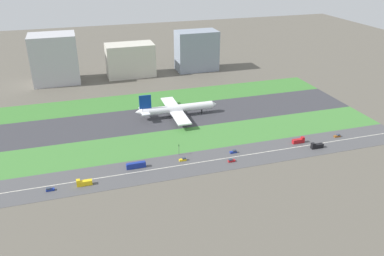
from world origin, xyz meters
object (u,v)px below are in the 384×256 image
Objects in this scene: car_2 at (50,189)px; car_3 at (183,159)px; truck_2 at (299,141)px; car_0 at (231,160)px; airliner at (176,109)px; hangar_building at (130,60)px; terminal_building at (55,59)px; truck_1 at (84,183)px; car_4 at (234,152)px; bus_0 at (136,165)px; truck_0 at (317,146)px; fuel_tank_west at (122,57)px; traffic_light at (179,149)px; car_1 at (337,136)px; office_tower at (197,51)px.

car_3 is at bearing -172.68° from car_2.
car_0 is (-52.80, -10.00, -0.75)m from truck_2.
hangar_building is (-16.34, 114.00, 9.98)m from airliner.
truck_1 is at bearing -85.68° from terminal_building.
bus_0 reaches higher than car_4.
truck_0 is at bearing -49.79° from terminal_building.
fuel_tank_west is at bearing -102.94° from truck_1.
truck_2 is 240.00m from terminal_building.
truck_0 is at bearing -4.88° from bus_0.
traffic_light is 219.09m from fuel_tank_west.
terminal_building reaches higher than car_1.
truck_0 is 1.00× the size of truck_1.
car_1 is at bearing -34.82° from airliner.
terminal_building is (-185.51, 182.00, 22.17)m from car_1.
truck_0 is 88.59m from car_3.
hangar_building reaches higher than airliner.
car_2 is at bearing -139.49° from airliner.
bus_0 reaches higher than car_2.
truck_1 is at bearing -173.89° from car_4.
car_0 is (56.98, -10.00, -0.90)m from bus_0.
car_3 is 182.66m from hangar_building.
car_0 is at bearing -173.16° from car_1.
car_2 is at bearing 0.00° from truck_0.
traffic_light reaches higher than bus_0.
car_2 is 1.00× the size of car_3.
car_1 is 0.23× the size of fuel_tank_west.
fuel_tank_west is (-93.38, 237.00, 6.23)m from truck_0.
car_1 is 140.32m from bus_0.
car_4 is at bearing -100.37° from office_tower.
car_1 is 1.00× the size of car_4.
car_0 is at bearing -169.28° from truck_2.
bus_0 reaches higher than car_3.
traffic_light is (59.41, 17.99, 2.62)m from truck_1.
car_2 is 0.52× the size of truck_1.
car_1 is 189.33m from car_2.
terminal_building reaches higher than car_0.
hangar_building reaches higher than traffic_light.
truck_0 is 212.93m from hangar_building.
truck_2 is 0.20× the size of office_tower.
traffic_light is at bearing -11.50° from truck_0.
truck_0 is 1.17× the size of traffic_light.
car_3 is 194.89m from office_tower.
car_1 is at bearing -62.82° from fuel_tank_west.
office_tower reaches higher than bus_0.
traffic_light is at bearing -32.48° from car_0.
hangar_building reaches higher than car_2.
office_tower is at bearing 79.63° from car_4.
truck_0 and truck_1 have the same top height.
car_3 is at bearing -6.48° from truck_0.
bus_0 is 184.44m from hangar_building.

